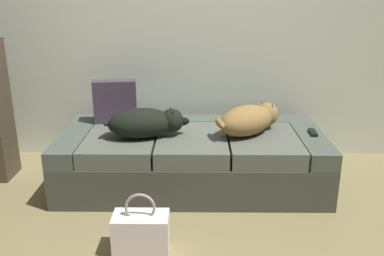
{
  "coord_description": "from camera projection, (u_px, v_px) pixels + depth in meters",
  "views": [
    {
      "loc": [
        0.03,
        -1.95,
        1.47
      ],
      "look_at": [
        0.0,
        1.02,
        0.47
      ],
      "focal_mm": 39.56,
      "sensor_mm": 36.0,
      "label": 1
    }
  ],
  "objects": [
    {
      "name": "couch",
      "position": [
        192.0,
        158.0,
        3.27
      ],
      "size": [
        1.98,
        0.92,
        0.42
      ],
      "color": "#40423B",
      "rests_on": "ground"
    },
    {
      "name": "dog_dark",
      "position": [
        146.0,
        123.0,
        3.06
      ],
      "size": [
        0.63,
        0.36,
        0.22
      ],
      "color": "black",
      "rests_on": "couch"
    },
    {
      "name": "dog_tan",
      "position": [
        250.0,
        119.0,
        3.13
      ],
      "size": [
        0.57,
        0.52,
        0.22
      ],
      "color": "olive",
      "rests_on": "couch"
    },
    {
      "name": "tv_remote",
      "position": [
        313.0,
        132.0,
        3.16
      ],
      "size": [
        0.05,
        0.15,
        0.02
      ],
      "primitive_type": "cube",
      "rotation": [
        0.0,
        0.0,
        -0.05
      ],
      "color": "black",
      "rests_on": "couch"
    },
    {
      "name": "throw_pillow",
      "position": [
        115.0,
        101.0,
        3.39
      ],
      "size": [
        0.35,
        0.17,
        0.34
      ],
      "primitive_type": "cube",
      "rotation": [
        0.0,
        0.0,
        0.14
      ],
      "color": "#3F3143",
      "rests_on": "couch"
    },
    {
      "name": "handbag",
      "position": [
        141.0,
        233.0,
        2.43
      ],
      "size": [
        0.32,
        0.18,
        0.38
      ],
      "color": "silver",
      "rests_on": "ground"
    }
  ]
}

